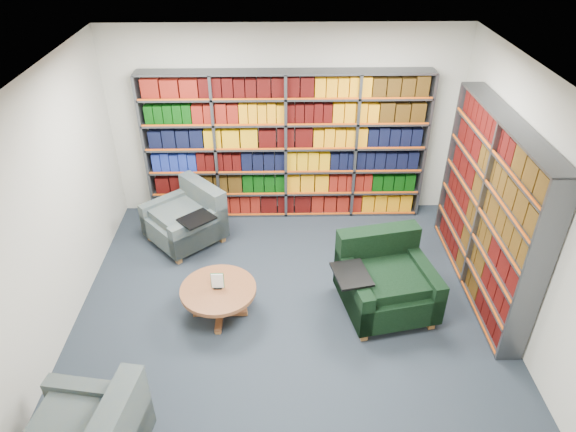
{
  "coord_description": "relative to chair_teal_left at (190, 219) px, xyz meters",
  "views": [
    {
      "loc": [
        -0.1,
        -4.4,
        4.28
      ],
      "look_at": [
        0.0,
        0.6,
        1.05
      ],
      "focal_mm": 32.0,
      "sensor_mm": 36.0,
      "label": 1
    }
  ],
  "objects": [
    {
      "name": "room_shell",
      "position": [
        1.37,
        -1.67,
        1.07
      ],
      "size": [
        5.02,
        5.02,
        2.82
      ],
      "color": "black",
      "rests_on": "ground"
    },
    {
      "name": "bookshelf_back",
      "position": [
        1.37,
        0.67,
        0.77
      ],
      "size": [
        4.0,
        0.28,
        2.2
      ],
      "color": "#47494F",
      "rests_on": "ground"
    },
    {
      "name": "bookshelf_right",
      "position": [
        3.71,
        -1.07,
        0.77
      ],
      "size": [
        0.28,
        2.5,
        2.2
      ],
      "color": "#47494F",
      "rests_on": "ground"
    },
    {
      "name": "chair_teal_left",
      "position": [
        0.0,
        0.0,
        0.0
      ],
      "size": [
        1.25,
        1.25,
        0.81
      ],
      "color": "#071A3D",
      "rests_on": "ground"
    },
    {
      "name": "chair_green_right",
      "position": [
        2.49,
        -1.42,
        0.04
      ],
      "size": [
        1.27,
        1.17,
        0.9
      ],
      "color": "black",
      "rests_on": "ground"
    },
    {
      "name": "coffee_table",
      "position": [
        0.56,
        -1.58,
        0.0
      ],
      "size": [
        0.87,
        0.87,
        0.61
      ],
      "color": "brown",
      "rests_on": "ground"
    }
  ]
}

